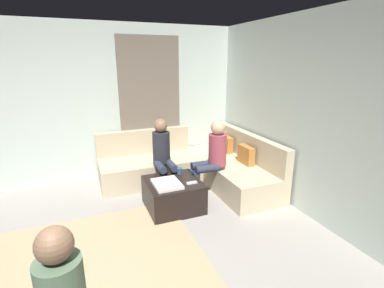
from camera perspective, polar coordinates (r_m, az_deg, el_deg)
The scene contains 11 objects.
wall_back at distance 3.73m, azimuth 29.36°, elevation 2.94°, with size 6.00×0.12×2.70m, color silver.
wall_left at distance 5.24m, azimuth -22.64°, elevation 7.12°, with size 0.12×6.00×2.70m, color silver.
curtain_panel at distance 5.31m, azimuth -8.30°, elevation 7.21°, with size 0.06×1.10×2.50m, color #726659.
area_rug at distance 3.21m, azimuth -17.58°, elevation -24.78°, with size 2.60×2.20×0.01m, color tan.
sectional_couch at distance 5.03m, azimuth 0.69°, elevation -4.58°, with size 2.10×2.55×0.87m.
ottoman at distance 4.21m, azimuth -3.80°, elevation -10.03°, with size 0.76×0.76×0.42m, color black.
folded_blanket at distance 4.00m, azimuth -5.05°, elevation -7.94°, with size 0.44×0.36×0.04m, color white.
coffee_mug at distance 4.35m, azimuth -2.52°, elevation -5.41°, with size 0.08×0.08×0.10m, color #334C72.
game_remote at distance 4.03m, azimuth -0.05°, elevation -7.76°, with size 0.05×0.15×0.02m, color white.
person_on_couch_back at distance 4.47m, azimuth 3.97°, elevation -2.22°, with size 0.30×0.60×1.20m.
person_on_couch_side at distance 4.58m, azimuth -5.79°, elevation -1.82°, with size 0.60×0.30×1.20m.
Camera 1 is at (2.25, 0.06, 2.08)m, focal length 26.67 mm.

